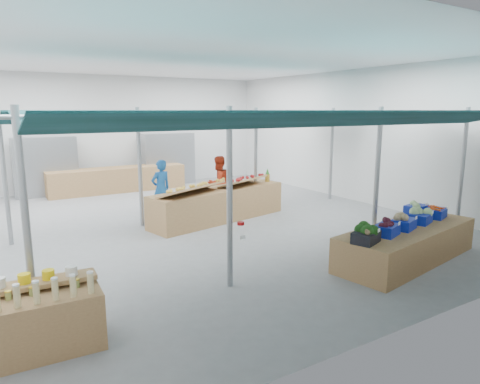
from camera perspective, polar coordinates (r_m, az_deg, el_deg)
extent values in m
plane|color=slate|center=(11.25, -7.22, -4.31)|extent=(13.00, 13.00, 0.00)
plane|color=silver|center=(10.93, -7.77, 17.45)|extent=(13.00, 13.00, 0.00)
plane|color=silver|center=(17.02, -16.56, 7.65)|extent=(12.00, 0.00, 12.00)
plane|color=silver|center=(14.41, 15.02, 7.22)|extent=(0.00, 13.00, 13.00)
cylinder|color=gray|center=(6.10, -26.63, -3.90)|extent=(0.10, 0.10, 3.00)
cylinder|color=gray|center=(10.52, -28.89, 1.70)|extent=(0.10, 0.10, 3.00)
cylinder|color=gray|center=(6.98, -1.40, -0.97)|extent=(0.10, 0.10, 3.00)
cylinder|color=gray|center=(11.06, -13.21, 3.16)|extent=(0.10, 0.10, 3.00)
cylinder|color=gray|center=(9.22, 17.77, 1.42)|extent=(0.10, 0.10, 3.00)
cylinder|color=gray|center=(12.59, 2.10, 4.35)|extent=(0.10, 0.10, 3.00)
cylinder|color=gray|center=(11.64, 27.50, 2.59)|extent=(0.10, 0.10, 3.00)
cylinder|color=gray|center=(14.46, 12.09, 4.97)|extent=(0.10, 0.10, 3.00)
cylinder|color=gray|center=(7.86, 9.83, 10.12)|extent=(10.00, 0.06, 0.06)
cylinder|color=gray|center=(11.63, -5.17, 10.44)|extent=(10.00, 0.06, 0.06)
cube|color=black|center=(7.38, 13.18, 9.41)|extent=(9.50, 1.28, 0.30)
cube|color=black|center=(8.36, 6.84, 9.76)|extent=(9.50, 1.28, 0.30)
cube|color=black|center=(11.05, -3.64, 10.08)|extent=(9.50, 1.28, 0.30)
cube|color=black|center=(12.22, -6.55, 10.11)|extent=(9.50, 1.28, 0.30)
cube|color=#B23F33|center=(16.15, -24.46, 3.05)|extent=(2.00, 0.50, 2.00)
cube|color=#B23F33|center=(17.27, -9.50, 4.33)|extent=(2.00, 0.50, 2.00)
cube|color=#895F3C|center=(5.99, -26.06, -15.72)|extent=(1.67, 0.81, 0.73)
cube|color=#997247|center=(6.03, -26.53, -11.04)|extent=(1.65, 0.40, 0.06)
cube|color=#895F3C|center=(9.10, 21.39, -6.45)|extent=(3.62, 1.73, 0.68)
cube|color=#895F3C|center=(11.52, -2.86, -1.67)|extent=(4.12, 1.77, 0.86)
cube|color=#895F3C|center=(16.20, -15.98, 1.62)|extent=(4.87, 0.99, 0.88)
cube|color=#0E219C|center=(9.50, 24.69, -6.28)|extent=(0.49, 0.35, 0.59)
imported|color=#17539A|center=(11.93, -10.49, 0.42)|extent=(0.65, 0.50, 1.60)
imported|color=#AF2D15|center=(12.68, -2.88, 1.20)|extent=(0.89, 0.76, 1.60)
cube|color=black|center=(7.73, 16.44, -5.80)|extent=(0.59, 0.50, 0.20)
cube|color=white|center=(7.61, 18.03, -4.90)|extent=(0.08, 0.04, 0.06)
cube|color=#0E219C|center=(8.29, 18.96, -4.82)|extent=(0.59, 0.50, 0.20)
cube|color=white|center=(8.18, 20.47, -3.96)|extent=(0.08, 0.04, 0.06)
cube|color=#0E219C|center=(8.82, 21.00, -4.01)|extent=(0.59, 0.50, 0.20)
cube|color=white|center=(8.72, 22.44, -3.20)|extent=(0.08, 0.04, 0.06)
cube|color=#0E219C|center=(9.41, 22.94, -3.25)|extent=(0.59, 0.50, 0.20)
cube|color=white|center=(9.32, 24.30, -2.47)|extent=(0.08, 0.04, 0.06)
cube|color=#0E219C|center=(10.01, 24.64, -2.57)|extent=(0.59, 0.50, 0.20)
cube|color=white|center=(9.93, 25.94, -1.83)|extent=(0.08, 0.04, 0.06)
sphere|color=brown|center=(7.51, 16.65, -5.17)|extent=(0.09, 0.09, 0.09)
sphere|color=brown|center=(7.45, 16.52, -4.98)|extent=(0.06, 0.06, 0.06)
cylinder|color=#B50C0D|center=(7.04, 0.10, -4.21)|extent=(0.12, 0.12, 0.05)
cube|color=white|center=(7.05, 0.36, -6.05)|extent=(0.10, 0.01, 0.07)
cube|color=#997247|center=(10.75, -6.41, 0.35)|extent=(2.01, 1.40, 0.26)
cube|color=#997247|center=(11.88, 0.38, 1.43)|extent=(1.65, 1.23, 0.26)
cylinder|color=#8C6019|center=(12.59, 3.67, 1.90)|extent=(0.14, 0.14, 0.22)
cone|color=#26661E|center=(12.56, 3.68, 2.76)|extent=(0.12, 0.12, 0.18)
cube|color=#0E219C|center=(10.19, 22.42, -2.17)|extent=(0.56, 0.44, 0.20)
cube|color=white|center=(10.07, 23.61, -1.48)|extent=(0.08, 0.02, 0.06)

